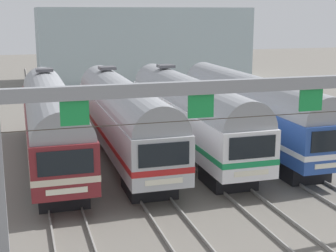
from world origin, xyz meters
TOP-DOWN VIEW (x-y plane):
  - ground_plane at (0.00, 0.00)m, footprint 160.00×160.00m
  - track_bed at (0.00, 17.00)m, footprint 14.03×70.00m
  - commuter_train_maroon at (-6.26, -0.00)m, footprint 2.88×18.06m
  - commuter_train_stainless at (-2.09, -0.00)m, footprint 2.88×18.06m
  - commuter_train_white at (2.09, -0.00)m, footprint 2.88×18.06m
  - commuter_train_blue at (6.26, -0.01)m, footprint 2.88×18.06m
  - catenary_gantry at (0.00, -13.50)m, footprint 17.76×0.44m
  - maintenance_building at (7.58, 34.59)m, footprint 26.33×10.00m

SIDE VIEW (x-z plane):
  - ground_plane at x=0.00m, z-range 0.00..0.00m
  - track_bed at x=0.00m, z-range 0.00..0.15m
  - commuter_train_blue at x=6.26m, z-range 0.30..5.07m
  - commuter_train_maroon at x=-6.26m, z-range 0.16..5.21m
  - commuter_train_stainless at x=-2.09m, z-range 0.16..5.21m
  - commuter_train_white at x=2.09m, z-range 0.16..5.21m
  - maintenance_building at x=7.58m, z-range 0.00..9.18m
  - catenary_gantry at x=0.00m, z-range 1.64..8.61m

